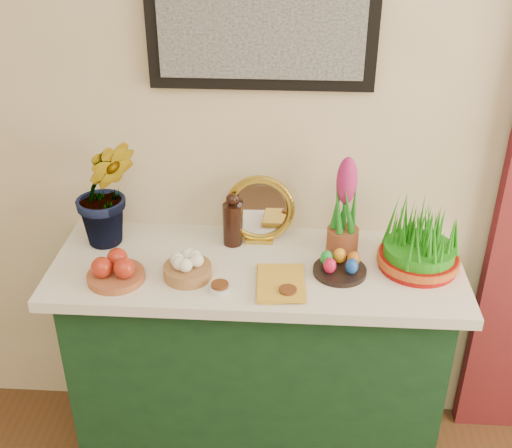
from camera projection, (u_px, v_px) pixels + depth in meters
The scene contains 13 objects.
sideboard at pixel (257, 365), 2.43m from camera, with size 1.30×0.45×0.85m, color #153A1D.
tablecloth at pixel (257, 267), 2.21m from camera, with size 1.40×0.55×0.04m, color silver.
hyacinth_green at pixel (104, 175), 2.19m from camera, with size 0.26×0.22×0.53m, color #1B741C.
apple_bowl at pixel (115, 270), 2.09m from camera, with size 0.22×0.22×0.10m.
garlic_basket at pixel (187, 267), 2.10m from camera, with size 0.21×0.21×0.09m.
vinegar_cruet at pixel (232, 222), 2.26m from camera, with size 0.07×0.07×0.20m.
mirror at pixel (260, 210), 2.27m from camera, with size 0.25×0.07×0.25m.
book at pixel (256, 282), 2.07m from camera, with size 0.14×0.21×0.03m, color gold.
spice_dish_left at pixel (220, 287), 2.05m from camera, with size 0.07×0.07×0.03m.
spice_dish_right at pixel (288, 293), 2.02m from camera, with size 0.07×0.07×0.03m.
egg_plate at pixel (340, 266), 2.13m from camera, with size 0.23×0.23×0.07m.
hyacinth_pink at pixel (345, 211), 2.18m from camera, with size 0.11×0.11×0.36m.
wheatgrass_sabzeh at pixel (420, 242), 2.13m from camera, with size 0.27×0.27×0.22m.
Camera 1 is at (0.08, 0.16, 2.09)m, focal length 45.00 mm.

